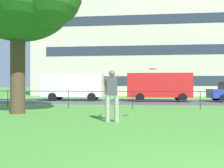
% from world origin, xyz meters
% --- Properties ---
extents(street_strip, '(80.00, 6.51, 0.01)m').
position_xyz_m(street_strip, '(0.00, 16.46, 0.00)').
color(street_strip, '#4C4C51').
rests_on(street_strip, ground).
extents(park_fence, '(32.29, 0.04, 1.00)m').
position_xyz_m(park_fence, '(-0.00, 10.72, 0.67)').
color(park_fence, '#232328').
rests_on(park_fence, ground).
extents(person_thrower, '(0.52, 0.78, 1.82)m').
position_xyz_m(person_thrower, '(-2.41, 5.97, 0.99)').
color(person_thrower, gray).
rests_on(person_thrower, ground).
extents(frisbee, '(0.31, 0.31, 0.03)m').
position_xyz_m(frisbee, '(-0.99, 6.05, 1.85)').
color(frisbee, red).
extents(panel_van_far_right, '(5.06, 2.23, 2.24)m').
position_xyz_m(panel_van_far_right, '(-6.88, 17.40, 1.27)').
color(panel_van_far_right, white).
rests_on(panel_van_far_right, ground).
extents(panel_van_right, '(5.02, 2.14, 2.24)m').
position_xyz_m(panel_van_right, '(0.21, 17.21, 1.27)').
color(panel_van_right, red).
rests_on(panel_van_right, ground).
extents(apartment_building_background, '(25.76, 15.29, 14.77)m').
position_xyz_m(apartment_building_background, '(-1.86, 33.37, 7.39)').
color(apartment_building_background, beige).
rests_on(apartment_building_background, ground).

